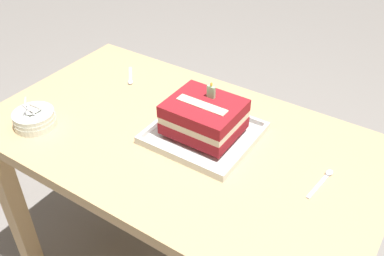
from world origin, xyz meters
TOP-DOWN VIEW (x-y plane):
  - dining_table at (0.00, 0.00)m, footprint 1.20×0.69m
  - foil_tray at (0.06, 0.04)m, footprint 0.30×0.28m
  - birthday_cake at (0.06, 0.04)m, footprint 0.20×0.17m
  - bowl_stack at (-0.40, -0.20)m, footprint 0.13×0.13m
  - serving_spoon_near_tray at (0.42, 0.06)m, footprint 0.03×0.13m
  - serving_spoon_by_bowls at (-0.33, 0.17)m, footprint 0.09×0.10m

SIDE VIEW (x-z plane):
  - dining_table at x=0.00m, z-range 0.26..1.00m
  - serving_spoon_near_tray at x=0.42m, z-range 0.74..0.75m
  - serving_spoon_by_bowls at x=-0.33m, z-range 0.74..0.75m
  - foil_tray at x=0.06m, z-range 0.74..0.76m
  - bowl_stack at x=-0.40m, z-range 0.72..0.82m
  - birthday_cake at x=0.06m, z-range 0.74..0.88m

